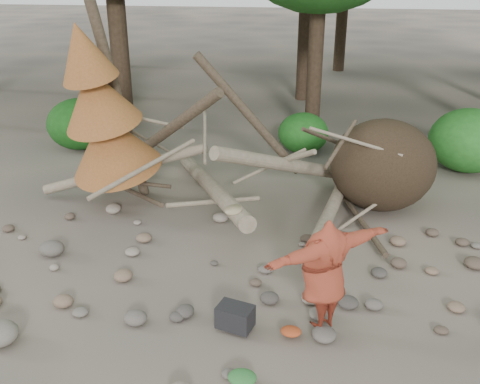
# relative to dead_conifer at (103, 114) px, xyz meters

# --- Properties ---
(ground) EXTENTS (120.00, 120.00, 0.00)m
(ground) POSITION_rel_dead_conifer_xyz_m (3.12, -3.37, -2.11)
(ground) COLOR #514C44
(ground) RESTS_ON ground
(deadfall_pile) EXTENTS (8.55, 5.24, 3.30)m
(deadfall_pile) POSITION_rel_dead_conifer_xyz_m (5.13, 0.87, -1.16)
(deadfall_pile) COLOR #332619
(deadfall_pile) RESTS_ON ground
(dead_conifer) EXTENTS (2.06, 2.16, 4.35)m
(dead_conifer) POSITION_rel_dead_conifer_xyz_m (0.00, 0.00, 0.00)
(dead_conifer) COLOR #4C3F30
(dead_conifer) RESTS_ON ground
(bush_left) EXTENTS (1.80, 1.80, 1.44)m
(bush_left) POSITION_rel_dead_conifer_xyz_m (-2.38, 3.83, -1.39)
(bush_left) COLOR #175015
(bush_left) RESTS_ON ground
(bush_mid) EXTENTS (1.40, 1.40, 1.12)m
(bush_mid) POSITION_rel_dead_conifer_xyz_m (3.92, 4.43, -1.55)
(bush_mid) COLOR #20651D
(bush_mid) RESTS_ON ground
(bush_right) EXTENTS (2.00, 2.00, 1.60)m
(bush_right) POSITION_rel_dead_conifer_xyz_m (8.12, 3.63, -1.31)
(bush_right) COLOR #297825
(bush_right) RESTS_ON ground
(frisbee_thrower) EXTENTS (2.49, 1.77, 1.70)m
(frisbee_thrower) POSITION_rel_dead_conifer_xyz_m (4.53, -3.49, -1.18)
(frisbee_thrower) COLOR maroon
(frisbee_thrower) RESTS_ON ground
(backpack) EXTENTS (0.58, 0.46, 0.34)m
(backpack) POSITION_rel_dead_conifer_xyz_m (3.30, -3.70, -1.94)
(backpack) COLOR black
(backpack) RESTS_ON ground
(cloth_green) EXTENTS (0.37, 0.31, 0.14)m
(cloth_green) POSITION_rel_dead_conifer_xyz_m (3.57, -4.78, -2.04)
(cloth_green) COLOR #2B6C2F
(cloth_green) RESTS_ON ground
(cloth_orange) EXTENTS (0.30, 0.25, 0.11)m
(cloth_orange) POSITION_rel_dead_conifer_xyz_m (4.11, -3.75, -2.06)
(cloth_orange) COLOR #A83F1C
(cloth_orange) RESTS_ON ground
(boulder_mid_left) EXTENTS (0.46, 0.41, 0.28)m
(boulder_mid_left) POSITION_rel_dead_conifer_xyz_m (-0.35, -2.06, -1.97)
(boulder_mid_left) COLOR #5A554C
(boulder_mid_left) RESTS_ON ground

